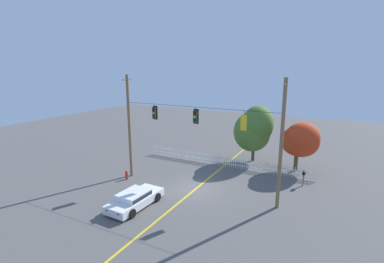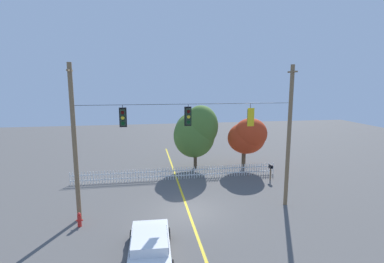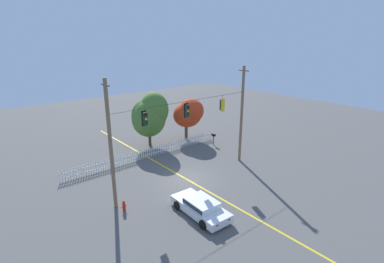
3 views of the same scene
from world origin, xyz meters
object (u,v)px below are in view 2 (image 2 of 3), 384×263
Objects in this scene: autumn_maple_near_fence at (196,132)px; traffic_signal_northbound_secondary at (188,116)px; traffic_signal_eastbound_side at (250,117)px; parked_car at (150,245)px; roadside_mailbox at (271,167)px; autumn_maple_mid at (248,136)px; traffic_signal_southbound_primary at (123,118)px; fire_hydrant at (79,220)px.

traffic_signal_northbound_secondary is at bearing -102.92° from autumn_maple_near_fence.
traffic_signal_eastbound_side reaches higher than parked_car.
traffic_signal_northbound_secondary is 3.91m from traffic_signal_eastbound_side.
roadside_mailbox is (3.83, 4.93, -4.91)m from traffic_signal_eastbound_side.
autumn_maple_near_fence reaches higher than autumn_maple_mid.
parked_car is (-9.45, -12.86, -2.54)m from autumn_maple_mid.
parked_car is at bearing -74.15° from traffic_signal_southbound_primary.
traffic_signal_eastbound_side is 0.31× the size of parked_car.
autumn_maple_mid is 5.83× the size of fire_hydrant.
fire_hydrant is at bearing -145.46° from autumn_maple_mid.
roadside_mailbox is at bearing -36.89° from autumn_maple_near_fence.
roadside_mailbox is at bearing 22.96° from traffic_signal_southbound_primary.
roadside_mailbox is at bearing 22.40° from fire_hydrant.
traffic_signal_eastbound_side is (3.91, -0.02, -0.09)m from traffic_signal_northbound_secondary.
traffic_signal_northbound_secondary reaches higher than fire_hydrant.
traffic_signal_northbound_secondary is 9.72m from autumn_maple_near_fence.
traffic_signal_northbound_secondary is at bearing -147.63° from roadside_mailbox.
traffic_signal_southbound_primary reaches higher than fire_hydrant.
autumn_maple_mid is at bearing 53.67° from parked_car.
traffic_signal_northbound_secondary is 10.45m from roadside_mailbox.
autumn_maple_near_fence is (5.94, 9.15, -2.54)m from traffic_signal_southbound_primary.
roadside_mailbox is (5.65, -4.24, -2.48)m from autumn_maple_near_fence.
traffic_signal_southbound_primary is 7.75m from traffic_signal_eastbound_side.
parked_car reaches higher than fire_hydrant.
autumn_maple_near_fence is at bearing 49.80° from fire_hydrant.
traffic_signal_eastbound_side is at bearing -110.00° from autumn_maple_mid.
traffic_signal_northbound_secondary is at bearing 0.00° from traffic_signal_southbound_primary.
fire_hydrant is (-8.51, -10.07, -3.14)m from autumn_maple_near_fence.
traffic_signal_eastbound_side reaches higher than autumn_maple_near_fence.
traffic_signal_eastbound_side reaches higher than roadside_mailbox.
autumn_maple_near_fence reaches higher than parked_car.
traffic_signal_northbound_secondary is (3.84, 0.00, -0.01)m from traffic_signal_southbound_primary.
traffic_signal_southbound_primary is 0.22× the size of autumn_maple_near_fence.
traffic_signal_southbound_primary reaches higher than parked_car.
autumn_maple_near_fence is (-1.81, 9.16, -2.43)m from traffic_signal_eastbound_side.
traffic_signal_eastbound_side reaches higher than autumn_maple_mid.
traffic_signal_northbound_secondary is at bearing 8.23° from fire_hydrant.
parked_car is (-2.54, -4.61, -5.47)m from traffic_signal_northbound_secondary.
traffic_signal_southbound_primary and traffic_signal_northbound_secondary have the same top height.
autumn_maple_near_fence is at bearing 101.18° from traffic_signal_eastbound_side.
autumn_maple_near_fence is at bearing 169.46° from autumn_maple_mid.
traffic_signal_southbound_primary is 0.28× the size of parked_car.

